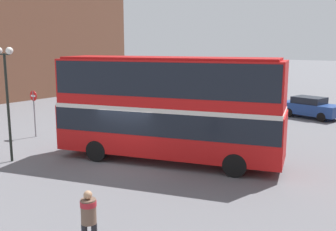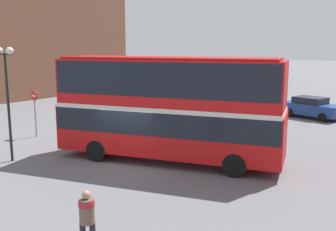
# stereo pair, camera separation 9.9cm
# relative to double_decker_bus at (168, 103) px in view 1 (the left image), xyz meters

# --- Properties ---
(ground_plane) EXTENTS (240.00, 240.00, 0.00)m
(ground_plane) POSITION_rel_double_decker_bus_xyz_m (-1.16, -1.35, -2.75)
(ground_plane) COLOR slate
(double_decker_bus) EXTENTS (10.69, 5.30, 4.82)m
(double_decker_bus) POSITION_rel_double_decker_bus_xyz_m (0.00, 0.00, 0.00)
(double_decker_bus) COLOR red
(double_decker_bus) RESTS_ON ground_plane
(pedestrian_foreground) EXTENTS (0.58, 0.58, 1.72)m
(pedestrian_foreground) POSITION_rel_double_decker_bus_xyz_m (3.13, -7.82, -1.70)
(pedestrian_foreground) COLOR #232328
(pedestrian_foreground) RESTS_ON ground_plane
(parked_car_kerb_near) EXTENTS (4.43, 2.65, 1.55)m
(parked_car_kerb_near) POSITION_rel_double_decker_bus_xyz_m (2.13, 14.97, -1.96)
(parked_car_kerb_near) COLOR navy
(parked_car_kerb_near) RESTS_ON ground_plane
(street_lamp_twin_globe) EXTENTS (1.16, 0.32, 5.26)m
(street_lamp_twin_globe) POSITION_rel_double_decker_bus_xyz_m (-5.90, -4.28, 1.04)
(street_lamp_twin_globe) COLOR black
(street_lamp_twin_globe) RESTS_ON ground_plane
(no_entry_sign) EXTENTS (0.60, 0.08, 2.73)m
(no_entry_sign) POSITION_rel_double_decker_bus_xyz_m (-9.19, -0.61, -0.94)
(no_entry_sign) COLOR gray
(no_entry_sign) RESTS_ON ground_plane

